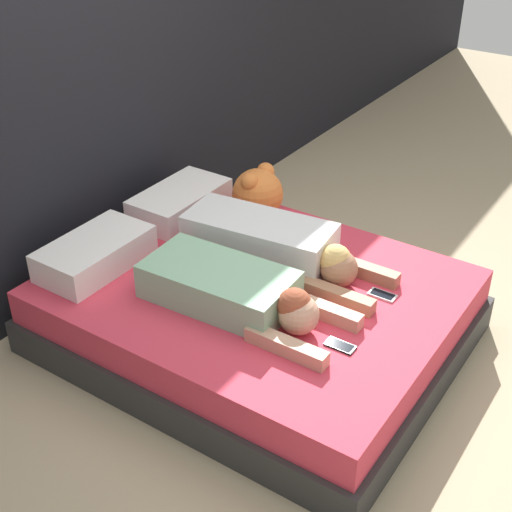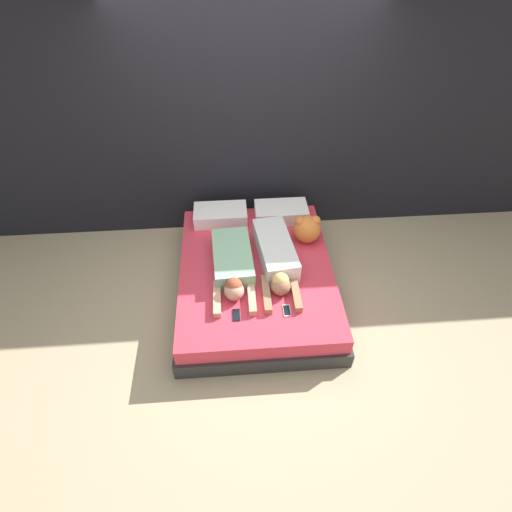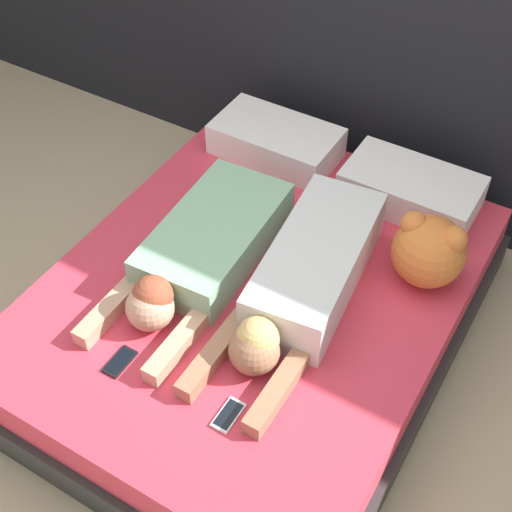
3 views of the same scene
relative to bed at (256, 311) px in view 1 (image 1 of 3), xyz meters
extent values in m
plane|color=tan|center=(0.00, 0.00, -0.18)|extent=(12.00, 12.00, 0.00)
cube|color=black|center=(0.00, 1.14, 1.12)|extent=(12.00, 0.06, 2.60)
cube|color=#2D2D2D|center=(0.00, 0.00, -0.09)|extent=(1.60, 1.99, 0.18)
cube|color=#DB384C|center=(0.00, 0.00, 0.10)|extent=(1.54, 1.93, 0.18)
cube|color=white|center=(-0.35, 0.77, 0.26)|extent=(0.59, 0.33, 0.16)
cube|color=white|center=(0.35, 0.77, 0.26)|extent=(0.59, 0.33, 0.16)
cube|color=#8CBF99|center=(-0.23, 0.06, 0.27)|extent=(0.42, 0.74, 0.18)
sphere|color=tan|center=(-0.23, -0.39, 0.28)|extent=(0.19, 0.19, 0.19)
sphere|color=#99472D|center=(-0.23, -0.36, 0.32)|extent=(0.16, 0.16, 0.16)
cube|color=tan|center=(-0.39, -0.42, 0.22)|extent=(0.07, 0.40, 0.07)
cube|color=tan|center=(-0.07, -0.42, 0.22)|extent=(0.07, 0.40, 0.07)
cube|color=silver|center=(0.21, 0.12, 0.30)|extent=(0.42, 0.82, 0.22)
sphere|color=#A37051|center=(0.21, -0.36, 0.28)|extent=(0.19, 0.19, 0.19)
sphere|color=#D8B266|center=(0.21, -0.33, 0.32)|extent=(0.16, 0.16, 0.16)
cube|color=#A37051|center=(0.07, -0.40, 0.22)|extent=(0.07, 0.43, 0.07)
cube|color=#A37051|center=(0.34, -0.40, 0.22)|extent=(0.07, 0.43, 0.07)
cube|color=black|center=(-0.22, -0.60, 0.19)|extent=(0.07, 0.14, 0.01)
cube|color=black|center=(-0.22, -0.60, 0.20)|extent=(0.06, 0.11, 0.00)
cube|color=silver|center=(0.24, -0.59, 0.19)|extent=(0.07, 0.14, 0.01)
cube|color=black|center=(0.24, -0.59, 0.20)|extent=(0.06, 0.11, 0.00)
sphere|color=orange|center=(0.57, 0.37, 0.33)|extent=(0.30, 0.30, 0.30)
sphere|color=orange|center=(0.49, 0.37, 0.44)|extent=(0.10, 0.10, 0.10)
sphere|color=orange|center=(0.65, 0.37, 0.44)|extent=(0.10, 0.10, 0.10)
camera|label=1|loc=(-2.48, -1.67, 2.19)|focal=50.00mm
camera|label=2|loc=(-0.21, -2.81, 3.10)|focal=28.00mm
camera|label=3|loc=(0.99, -1.66, 2.35)|focal=50.00mm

